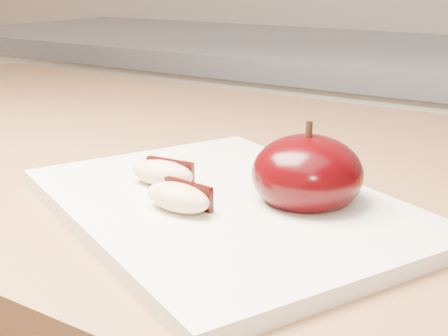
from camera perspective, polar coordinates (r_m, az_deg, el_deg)
The scene contains 5 objects.
back_cabinet at distance 1.39m, azimuth 19.30°, elevation -9.58°, with size 2.40×0.62×0.94m.
cutting_board at distance 0.49m, azimuth 0.00°, elevation -3.48°, with size 0.31×0.23×0.01m, color silver.
apple_half at distance 0.48m, azimuth 7.61°, elevation -0.53°, with size 0.10×0.10×0.07m.
apple_wedge_a at distance 0.52m, azimuth -5.57°, elevation -0.44°, with size 0.06×0.03×0.02m.
apple_wedge_b at distance 0.46m, azimuth -4.14°, elevation -2.66°, with size 0.06×0.03×0.02m.
Camera 1 is at (0.26, -0.02, 1.08)m, focal length 50.00 mm.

